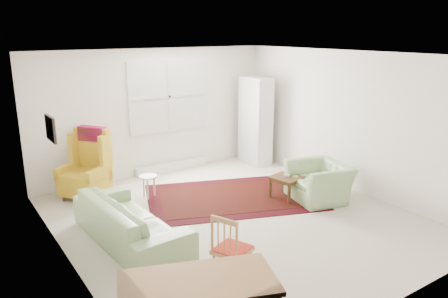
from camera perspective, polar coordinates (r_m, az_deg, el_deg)
room at (r=6.66m, az=0.56°, el=1.57°), size 5.04×5.54×2.51m
rug at (r=7.69m, az=1.16°, el=-6.23°), size 3.41×2.81×0.03m
sofa at (r=6.16m, az=-12.22°, el=-8.09°), size 0.96×2.18×0.86m
armchair at (r=7.67m, az=12.32°, el=-3.73°), size 1.07×1.16×0.77m
wingback_chair at (r=7.86m, az=-17.91°, el=-1.95°), size 1.01×1.00×1.21m
coffee_table at (r=7.70m, az=8.16°, el=-4.93°), size 0.57×0.57×0.39m
stool at (r=7.73m, az=-9.83°, el=-4.85°), size 0.32×0.32×0.41m
cabinet at (r=9.48m, az=4.15°, el=3.69°), size 0.40×0.75×1.87m
desk_chair at (r=5.10m, az=1.12°, el=-12.83°), size 0.49×0.49×0.87m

